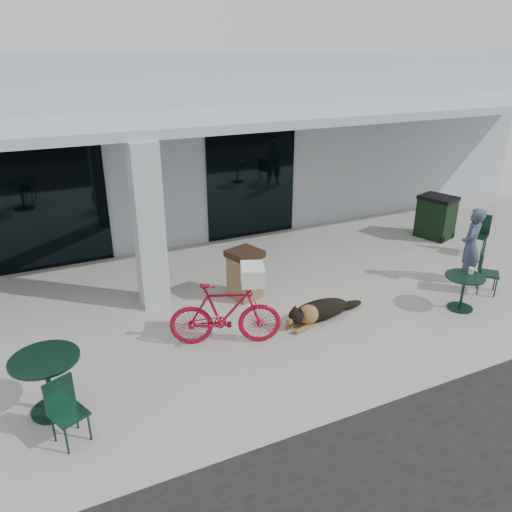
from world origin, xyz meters
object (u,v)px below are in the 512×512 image
bicycle (225,314)px  cafe_chair_far_b (478,235)px  cafe_table_far (462,292)px  cafe_chair_far_a (489,273)px  person (471,246)px  cafe_table_near (49,385)px  trash_receptacle (245,274)px  wheeled_bin (436,217)px  dog (321,309)px  cafe_chair_near (69,413)px

bicycle → cafe_chair_far_b: bicycle is taller
cafe_table_far → cafe_chair_far_a: bearing=16.1°
cafe_table_far → person: 1.41m
cafe_table_near → trash_receptacle: size_ratio=0.92×
cafe_chair_far_b → wheeled_bin: size_ratio=0.86×
bicycle → cafe_table_near: bicycle is taller
bicycle → trash_receptacle: bearing=-13.5°
dog → cafe_chair_far_b: 5.17m
bicycle → trash_receptacle: size_ratio=1.86×
dog → cafe_table_near: cafe_table_near is taller
cafe_chair_far_b → cafe_chair_near: bearing=-108.6°
dog → trash_receptacle: 1.68m
dog → cafe_chair_near: cafe_chair_near is taller
cafe_chair_near → cafe_table_far: cafe_chair_near is taller
person → wheeled_bin: (1.33, 2.33, -0.26)m
cafe_table_far → wheeled_bin: bearing=53.6°
dog → cafe_chair_far_b: cafe_chair_far_b is taller
dog → cafe_table_far: (2.62, -0.78, 0.12)m
trash_receptacle → person: bearing=-16.4°
cafe_table_near → cafe_chair_far_a: cafe_chair_far_a is taller
dog → trash_receptacle: bearing=106.6°
person → cafe_table_far: bearing=8.7°
cafe_chair_near → cafe_table_near: bearing=80.3°
dog → cafe_chair_near: 4.62m
dog → cafe_table_near: size_ratio=1.45×
cafe_table_far → cafe_chair_far_a: cafe_chair_far_a is taller
dog → person: (3.65, 0.07, 0.59)m
cafe_table_near → cafe_chair_near: size_ratio=1.06×
cafe_chair_far_b → person: 1.76m
cafe_table_far → person: (1.02, 0.85, 0.47)m
bicycle → cafe_chair_far_a: (5.45, -0.51, -0.12)m
bicycle → wheeled_bin: bearing=-49.3°
cafe_chair_far_b → person: bearing=-86.5°
cafe_chair_near → wheeled_bin: size_ratio=0.77×
wheeled_bin → cafe_chair_far_a: bearing=-133.2°
person → trash_receptacle: bearing=-47.7°
person → wheeled_bin: bearing=-150.9°
bicycle → cafe_table_near: (-2.77, -0.56, -0.13)m
cafe_table_near → trash_receptacle: 4.23m
trash_receptacle → cafe_table_far: bearing=-32.0°
cafe_table_far → wheeled_bin: size_ratio=0.66×
cafe_chair_near → cafe_chair_far_a: size_ratio=0.98×
cafe_chair_near → person: size_ratio=0.53×
cafe_chair_near → cafe_chair_far_b: size_ratio=0.90×
cafe_chair_far_b → wheeled_bin: 1.32m
bicycle → person: bearing=-67.9°
bicycle → dog: size_ratio=1.40×
cafe_table_far → cafe_chair_near: bearing=-176.1°
wheeled_bin → cafe_chair_far_b: bearing=-104.8°
cafe_chair_far_b → trash_receptacle: size_ratio=0.96×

